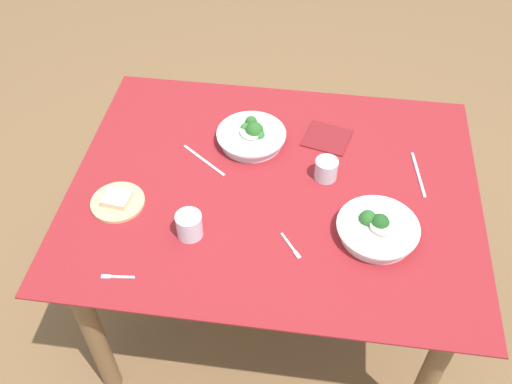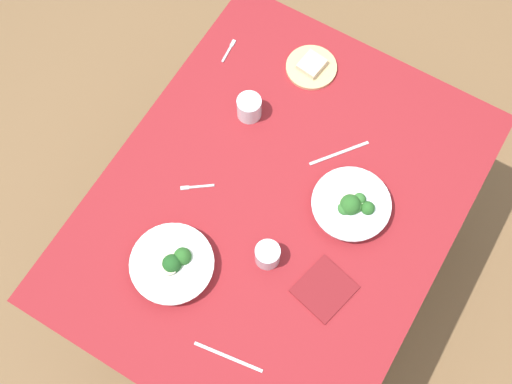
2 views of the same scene
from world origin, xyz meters
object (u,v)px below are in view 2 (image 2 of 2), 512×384
Objects in this scene: broccoli_bowl_far at (173,264)px; water_glass_side at (268,255)px; broccoli_bowl_near at (351,205)px; bread_side_plate at (311,67)px; water_glass_center at (249,107)px; table_knife_left at (339,153)px; napkin_folded_upper at (324,289)px; fork_by_far_bowl at (196,187)px; fork_by_near_bowl at (229,50)px; table_knife_right at (228,357)px.

water_glass_side is at bearing -53.68° from broccoli_bowl_far.
broccoli_bowl_far is 1.03× the size of broccoli_bowl_near.
water_glass_center is (-0.27, 0.09, 0.03)m from bread_side_plate.
water_glass_side reaches higher than table_knife_left.
broccoli_bowl_near is 0.28m from napkin_folded_upper.
fork_by_far_bowl is (0.26, 0.09, -0.03)m from broccoli_bowl_far.
broccoli_bowl_near is at bearing -137.61° from bread_side_plate.
broccoli_bowl_near is 3.22× the size of water_glass_side.
fork_by_near_bowl is 0.63× the size of napkin_folded_upper.
table_knife_right is at bearing 171.42° from broccoli_bowl_near.
broccoli_bowl_near reaches higher than bread_side_plate.
broccoli_bowl_far and water_glass_center have the same top height.
broccoli_bowl_far reaches higher than table_knife_left.
fork_by_near_bowl is (0.18, 0.19, -0.04)m from water_glass_center.
broccoli_bowl_near is 0.32m from water_glass_side.
water_glass_side is at bearing 91.33° from napkin_folded_upper.
broccoli_bowl_far is 2.73× the size of fork_by_far_bowl.
broccoli_bowl_near reaches higher than water_glass_side.
fork_by_near_bowl is (-0.08, 0.29, -0.01)m from bread_side_plate.
broccoli_bowl_far is 0.66m from table_knife_left.
broccoli_bowl_near is 0.51m from fork_by_far_bowl.
broccoli_bowl_near reaches higher than broccoli_bowl_far.
broccoli_bowl_near is at bearing -121.82° from fork_by_near_bowl.
water_glass_center is (0.13, 0.46, 0.01)m from broccoli_bowl_near.
broccoli_bowl_far is at bearing -165.72° from table_knife_left.
table_knife_right is (-0.60, 0.09, -0.03)m from broccoli_bowl_near.
bread_side_plate is 1.77× the size of fork_by_near_bowl.
fork_by_far_bowl is (-0.19, 0.47, -0.03)m from broccoli_bowl_near.
water_glass_side is 0.33m from table_knife_right.
broccoli_bowl_near is 0.54m from bread_side_plate.
fork_by_far_bowl is (-0.32, 0.01, -0.04)m from water_glass_center.
table_knife_left is (0.44, -0.02, -0.04)m from water_glass_side.
napkin_folded_upper is (-0.41, -0.51, -0.04)m from water_glass_center.
fork_by_near_bowl is at bearing 19.44° from broccoli_bowl_far.
napkin_folded_upper is (0.33, -0.15, 0.00)m from table_knife_right.
broccoli_bowl_near is at bearing 11.42° from napkin_folded_upper.
water_glass_side is 0.49× the size of napkin_folded_upper.
bread_side_plate is (0.85, -0.02, -0.02)m from broccoli_bowl_far.
water_glass_center is 0.52m from water_glass_side.
water_glass_side is (-0.28, 0.15, 0.01)m from broccoli_bowl_near.
napkin_folded_upper is (-0.67, -0.42, -0.01)m from bread_side_plate.
bread_side_plate is at bearing -136.31° from fork_by_far_bowl.
broccoli_bowl_near is at bearing -27.48° from water_glass_side.
water_glass_center is at bearing 7.53° from broccoli_bowl_far.
fork_by_far_bowl is (0.09, 0.32, -0.04)m from water_glass_side.
napkin_folded_upper is at bearing -120.23° from table_knife_left.
fork_by_far_bowl is 0.44× the size of table_knife_right.
fork_by_far_bowl is (-0.59, 0.10, -0.01)m from bread_side_plate.
napkin_folded_upper reaches higher than fork_by_near_bowl.
fork_by_near_bowl is at bearing 40.43° from water_glass_side.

